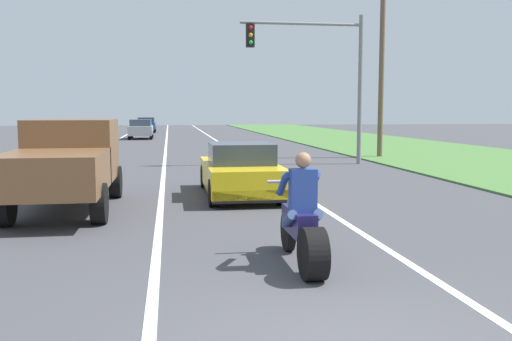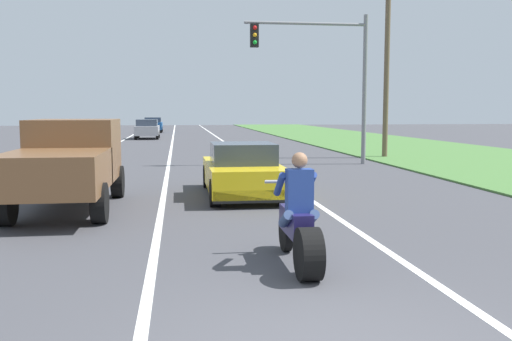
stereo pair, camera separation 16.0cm
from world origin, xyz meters
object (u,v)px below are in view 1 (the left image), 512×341
object	(u,v)px
traffic_light_mast_near	(323,64)
motorcycle_with_rider	(303,226)
sports_car_yellow	(240,172)
pickup_truck_left_lane_brown	(66,160)
distant_car_far_ahead	(141,129)
distant_car_further_ahead	(146,125)

from	to	relation	value
traffic_light_mast_near	motorcycle_with_rider	bearing A→B (deg)	-106.48
sports_car_yellow	pickup_truck_left_lane_brown	xyz separation A→B (m)	(-4.02, -1.53, 0.48)
distant_car_far_ahead	distant_car_further_ahead	xyz separation A→B (m)	(-0.08, 12.77, 0.00)
sports_car_yellow	traffic_light_mast_near	xyz separation A→B (m)	(4.35, 7.90, 3.39)
motorcycle_with_rider	pickup_truck_left_lane_brown	world-z (taller)	pickup_truck_left_lane_brown
distant_car_further_ahead	sports_car_yellow	bearing A→B (deg)	-84.61
sports_car_yellow	distant_car_far_ahead	size ratio (longest dim) A/B	1.08
motorcycle_with_rider	distant_car_further_ahead	xyz separation A→B (m)	(-4.06, 49.48, 0.18)
pickup_truck_left_lane_brown	distant_car_far_ahead	bearing A→B (deg)	89.89
traffic_light_mast_near	distant_car_further_ahead	world-z (taller)	traffic_light_mast_near
sports_car_yellow	traffic_light_mast_near	world-z (taller)	traffic_light_mast_near
pickup_truck_left_lane_brown	traffic_light_mast_near	distance (m)	12.93
motorcycle_with_rider	traffic_light_mast_near	world-z (taller)	traffic_light_mast_near
motorcycle_with_rider	distant_car_far_ahead	xyz separation A→B (m)	(-3.98, 36.71, 0.18)
pickup_truck_left_lane_brown	motorcycle_with_rider	bearing A→B (deg)	-52.01
sports_car_yellow	distant_car_far_ahead	distance (m)	30.26
distant_car_far_ahead	motorcycle_with_rider	bearing A→B (deg)	-83.81
pickup_truck_left_lane_brown	distant_car_far_ahead	size ratio (longest dim) A/B	1.20
distant_car_far_ahead	distant_car_further_ahead	size ratio (longest dim) A/B	1.00
pickup_truck_left_lane_brown	traffic_light_mast_near	bearing A→B (deg)	48.39
motorcycle_with_rider	pickup_truck_left_lane_brown	size ratio (longest dim) A/B	0.46
motorcycle_with_rider	distant_car_far_ahead	size ratio (longest dim) A/B	0.55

